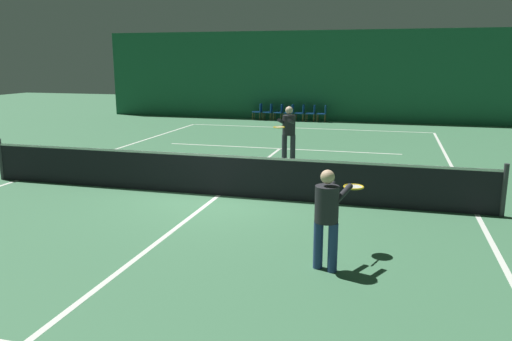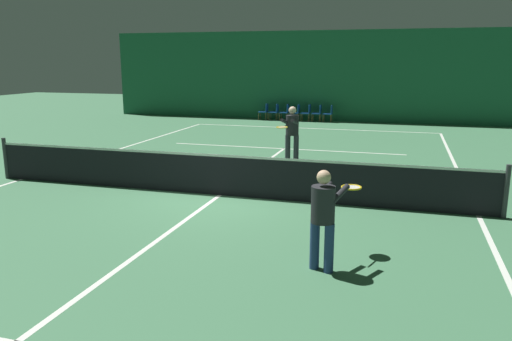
{
  "view_description": "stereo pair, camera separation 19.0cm",
  "coord_description": "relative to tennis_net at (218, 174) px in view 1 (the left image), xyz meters",
  "views": [
    {
      "loc": [
        3.75,
        -10.43,
        3.04
      ],
      "look_at": [
        1.16,
        -1.0,
        0.87
      ],
      "focal_mm": 35.0,
      "sensor_mm": 36.0,
      "label": 1
    },
    {
      "loc": [
        3.93,
        -10.38,
        3.04
      ],
      "look_at": [
        1.16,
        -1.0,
        0.87
      ],
      "focal_mm": 35.0,
      "sensor_mm": 36.0,
      "label": 2
    }
  ],
  "objects": [
    {
      "name": "courtside_chair_5",
      "position": [
        -0.17,
        14.48,
        -0.03
      ],
      "size": [
        0.44,
        0.44,
        0.84
      ],
      "rotation": [
        0.0,
        0.0,
        -1.57
      ],
      "color": "brown",
      "rests_on": "ground"
    },
    {
      "name": "court_line_centre",
      "position": [
        0.0,
        0.0,
        -0.51
      ],
      "size": [
        0.1,
        12.8,
        0.0
      ],
      "color": "silver",
      "rests_on": "ground"
    },
    {
      "name": "courtside_chair_1",
      "position": [
        -2.4,
        14.48,
        -0.03
      ],
      "size": [
        0.44,
        0.44,
        0.84
      ],
      "rotation": [
        0.0,
        0.0,
        -1.57
      ],
      "color": "brown",
      "rests_on": "ground"
    },
    {
      "name": "player_far",
      "position": [
        0.75,
        4.17,
        0.47
      ],
      "size": [
        0.47,
        1.38,
        1.69
      ],
      "rotation": [
        0.0,
        0.0,
        -1.65
      ],
      "color": "#2D2D38",
      "rests_on": "ground"
    },
    {
      "name": "court_line_baseline_far",
      "position": [
        0.0,
        11.9,
        -0.51
      ],
      "size": [
        11.0,
        0.1,
        0.0
      ],
      "color": "silver",
      "rests_on": "ground"
    },
    {
      "name": "backdrop_curtain",
      "position": [
        0.0,
        15.03,
        1.73
      ],
      "size": [
        23.0,
        0.12,
        4.48
      ],
      "color": "#1E5B3D",
      "rests_on": "ground"
    },
    {
      "name": "ground_plane",
      "position": [
        0.0,
        0.0,
        -0.51
      ],
      "size": [
        60.0,
        60.0,
        0.0
      ],
      "primitive_type": "plane",
      "color": "#3D704C"
    },
    {
      "name": "player_near",
      "position": [
        2.92,
        -3.46,
        0.37
      ],
      "size": [
        0.74,
        1.32,
        1.52
      ],
      "rotation": [
        0.0,
        0.0,
        1.24
      ],
      "color": "navy",
      "rests_on": "ground"
    },
    {
      "name": "courtside_chair_2",
      "position": [
        -1.84,
        14.48,
        -0.03
      ],
      "size": [
        0.44,
        0.44,
        0.84
      ],
      "rotation": [
        0.0,
        0.0,
        -1.57
      ],
      "color": "brown",
      "rests_on": "ground"
    },
    {
      "name": "courtside_chair_3",
      "position": [
        -1.28,
        14.48,
        -0.03
      ],
      "size": [
        0.44,
        0.44,
        0.84
      ],
      "rotation": [
        0.0,
        0.0,
        -1.57
      ],
      "color": "brown",
      "rests_on": "ground"
    },
    {
      "name": "tennis_net",
      "position": [
        0.0,
        0.0,
        0.0
      ],
      "size": [
        12.0,
        0.1,
        1.07
      ],
      "color": "black",
      "rests_on": "ground"
    },
    {
      "name": "court_line_sideline_left",
      "position": [
        -5.5,
        0.0,
        -0.51
      ],
      "size": [
        0.1,
        23.8,
        0.0
      ],
      "color": "silver",
      "rests_on": "ground"
    },
    {
      "name": "courtside_chair_6",
      "position": [
        0.39,
        14.48,
        -0.03
      ],
      "size": [
        0.44,
        0.44,
        0.84
      ],
      "rotation": [
        0.0,
        0.0,
        -1.57
      ],
      "color": "brown",
      "rests_on": "ground"
    },
    {
      "name": "court_line_sideline_right",
      "position": [
        5.5,
        0.0,
        -0.51
      ],
      "size": [
        0.1,
        23.8,
        0.0
      ],
      "color": "silver",
      "rests_on": "ground"
    },
    {
      "name": "courtside_chair_4",
      "position": [
        -0.73,
        14.48,
        -0.03
      ],
      "size": [
        0.44,
        0.44,
        0.84
      ],
      "rotation": [
        0.0,
        0.0,
        -1.57
      ],
      "color": "brown",
      "rests_on": "ground"
    },
    {
      "name": "court_line_service_far",
      "position": [
        0.0,
        6.4,
        -0.51
      ],
      "size": [
        8.25,
        0.1,
        0.0
      ],
      "color": "silver",
      "rests_on": "ground"
    },
    {
      "name": "courtside_chair_0",
      "position": [
        -2.95,
        14.48,
        -0.03
      ],
      "size": [
        0.44,
        0.44,
        0.84
      ],
      "rotation": [
        0.0,
        0.0,
        -1.57
      ],
      "color": "brown",
      "rests_on": "ground"
    }
  ]
}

